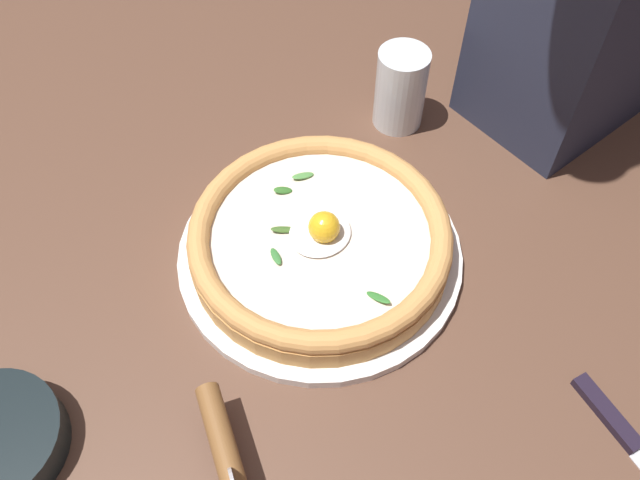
# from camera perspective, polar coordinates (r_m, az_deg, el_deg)

# --- Properties ---
(ground_plane) EXTENTS (2.40, 2.40, 0.03)m
(ground_plane) POSITION_cam_1_polar(r_m,az_deg,el_deg) (0.78, 0.21, 1.24)
(ground_plane) COLOR brown
(ground_plane) RESTS_ON ground
(pizza_plate) EXTENTS (0.31, 0.31, 0.01)m
(pizza_plate) POSITION_cam_1_polar(r_m,az_deg,el_deg) (0.73, 0.00, -1.21)
(pizza_plate) COLOR white
(pizza_plate) RESTS_ON ground
(pizza) EXTENTS (0.28, 0.28, 0.06)m
(pizza) POSITION_cam_1_polar(r_m,az_deg,el_deg) (0.70, 0.00, 0.12)
(pizza) COLOR tan
(pizza) RESTS_ON pizza_plate
(pizza_cutter) EXTENTS (0.07, 0.16, 0.08)m
(pizza_cutter) POSITION_cam_1_polar(r_m,az_deg,el_deg) (0.59, -7.95, -18.53)
(pizza_cutter) COLOR silver
(pizza_cutter) RESTS_ON ground
(table_knife) EXTENTS (0.06, 0.22, 0.01)m
(table_knife) POSITION_cam_1_polar(r_m,az_deg,el_deg) (0.69, 25.60, -15.88)
(table_knife) COLOR silver
(table_knife) RESTS_ON ground
(drinking_glass) EXTENTS (0.06, 0.06, 0.11)m
(drinking_glass) POSITION_cam_1_polar(r_m,az_deg,el_deg) (0.85, 6.92, 12.45)
(drinking_glass) COLOR silver
(drinking_glass) RESTS_ON ground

